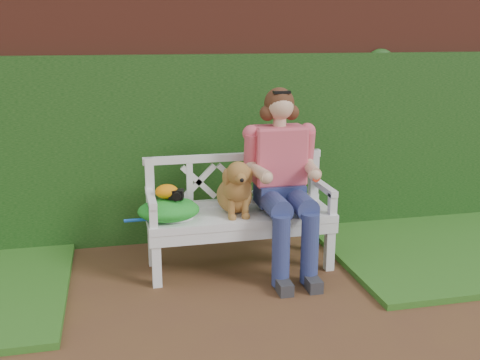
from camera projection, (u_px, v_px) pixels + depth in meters
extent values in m
plane|color=brown|center=(231.00, 322.00, 3.78)|extent=(60.00, 60.00, 0.00)
cube|color=brown|center=(189.00, 119.00, 5.29)|extent=(10.00, 0.30, 2.20)
cube|color=#30581F|center=(192.00, 149.00, 5.15)|extent=(10.00, 0.18, 1.70)
cube|color=#1C4C13|center=(466.00, 242.00, 5.14)|extent=(2.60, 2.00, 0.05)
cube|color=black|center=(176.00, 194.00, 4.33)|extent=(0.13, 0.11, 0.07)
ellipsoid|color=orange|center=(167.00, 191.00, 4.34)|extent=(0.20, 0.16, 0.11)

